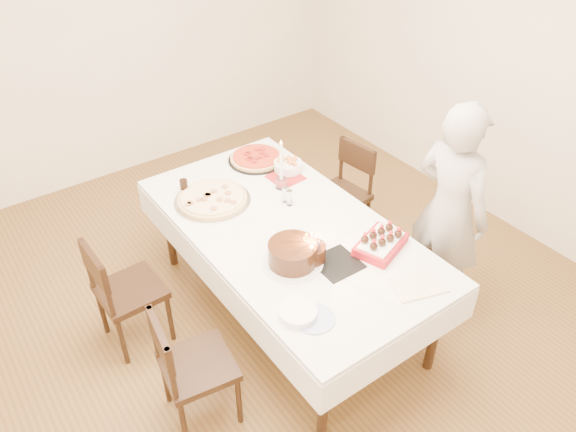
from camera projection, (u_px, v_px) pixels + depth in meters
floor at (276, 314)px, 4.02m from camera, size 5.00×5.00×0.00m
wall_back at (110, 32)px, 4.85m from camera, size 4.50×0.04×2.70m
wall_right at (517, 63)px, 4.27m from camera, size 0.04×5.00×2.70m
dining_table at (288, 271)px, 3.83m from camera, size 1.48×2.30×0.75m
chair_right_savory at (340, 197)px, 4.47m from camera, size 0.48×0.48×0.83m
chair_left_savory at (130, 291)px, 3.61m from camera, size 0.44×0.44×0.84m
chair_left_dessert at (198, 366)px, 3.14m from camera, size 0.48×0.48×0.83m
person at (449, 212)px, 3.68m from camera, size 0.40×0.59×1.57m
pizza_white at (212, 199)px, 3.82m from camera, size 0.60×0.60×0.04m
pizza_pepperoni at (256, 158)px, 4.26m from camera, size 0.49×0.49×0.04m
red_placemat at (286, 178)px, 4.08m from camera, size 0.24×0.24×0.01m
pasta_bowl at (288, 166)px, 4.13m from camera, size 0.26×0.26×0.07m
taper_candle at (281, 164)px, 3.86m from camera, size 0.08×0.08×0.38m
shaker_pair at (289, 198)px, 3.77m from camera, size 0.11×0.11×0.11m
cola_glass at (184, 186)px, 3.90m from camera, size 0.07×0.07×0.10m
layer_cake at (292, 254)px, 3.28m from camera, size 0.45×0.45×0.14m
cake_board at (337, 264)px, 3.32m from camera, size 0.26×0.26×0.01m
birthday_cake at (312, 248)px, 3.29m from camera, size 0.19×0.19×0.16m
strawberry_box at (381, 243)px, 3.41m from camera, size 0.39×0.32×0.08m
box_lid at (417, 286)px, 3.17m from camera, size 0.35×0.29×0.03m
plate_stack at (298, 313)px, 2.97m from camera, size 0.25×0.25×0.04m
china_plate at (314, 319)px, 2.96m from camera, size 0.28×0.28×0.01m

